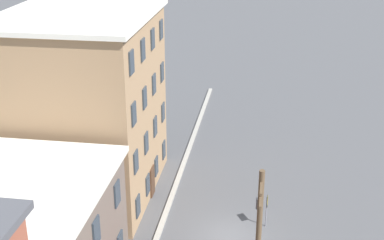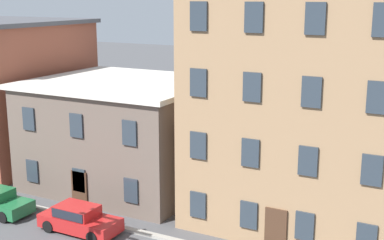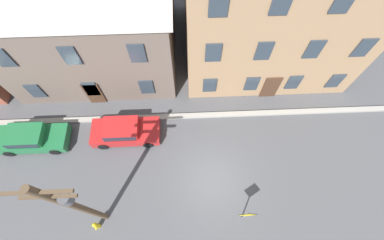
{
  "view_description": "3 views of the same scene",
  "coord_description": "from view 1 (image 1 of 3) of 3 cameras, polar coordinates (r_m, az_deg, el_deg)",
  "views": [
    {
      "loc": [
        -28.74,
        -1.96,
        19.97
      ],
      "look_at": [
        1.6,
        2.63,
        7.24
      ],
      "focal_mm": 50.0,
      "sensor_mm": 36.0,
      "label": 1
    },
    {
      "loc": [
        11.97,
        -17.22,
        12.21
      ],
      "look_at": [
        1.21,
        3.22,
        6.82
      ],
      "focal_mm": 50.0,
      "sensor_mm": 36.0,
      "label": 2
    },
    {
      "loc": [
        -1.45,
        -3.63,
        15.94
      ],
      "look_at": [
        -1.2,
        2.22,
        4.03
      ],
      "focal_mm": 24.0,
      "sensor_mm": 36.0,
      "label": 3
    }
  ],
  "objects": [
    {
      "name": "apartment_far",
      "position": [
        37.89,
        -11.54,
        1.38
      ],
      "size": [
        11.8,
        9.95,
        13.15
      ],
      "color": "#9E7A56",
      "rests_on": "ground_plane"
    },
    {
      "name": "ground_plane",
      "position": [
        35.05,
        3.95,
        -12.26
      ],
      "size": [
        200.0,
        200.0,
        0.0
      ],
      "primitive_type": "plane",
      "color": "#4C4C4F"
    },
    {
      "name": "utility_pole",
      "position": [
        27.17,
        7.12,
        -12.03
      ],
      "size": [
        2.4,
        0.44,
        8.22
      ],
      "color": "brown",
      "rests_on": "ground_plane"
    },
    {
      "name": "kerb_strip",
      "position": [
        35.54,
        -3.44,
        -11.54
      ],
      "size": [
        56.0,
        0.36,
        0.16
      ],
      "primitive_type": "cube",
      "color": "#9E998E",
      "rests_on": "ground_plane"
    },
    {
      "name": "caution_sign",
      "position": [
        35.38,
        7.99,
        -9.0
      ],
      "size": [
        1.01,
        0.08,
        2.39
      ],
      "color": "slate",
      "rests_on": "ground_plane"
    }
  ]
}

